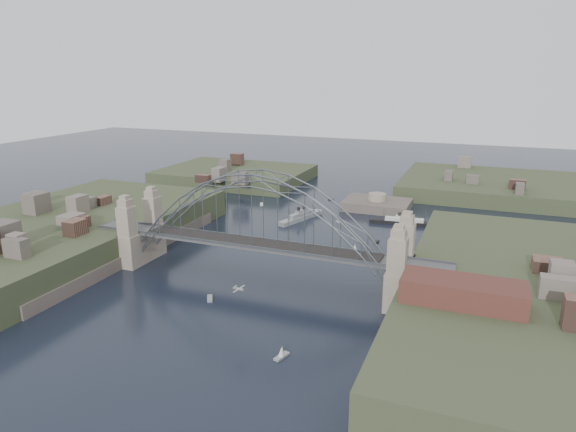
{
  "coord_description": "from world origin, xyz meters",
  "views": [
    {
      "loc": [
        45.62,
        -96.97,
        45.28
      ],
      "look_at": [
        0.0,
        18.0,
        10.0
      ],
      "focal_mm": 31.7,
      "sensor_mm": 36.0,
      "label": 1
    }
  ],
  "objects_px": {
    "bridge": "(258,227)",
    "wharf_shed": "(463,292)",
    "fort_island": "(377,210)",
    "naval_cruiser_far": "(292,185)",
    "naval_cruiser_near": "(301,217)",
    "ocean_liner": "(404,222)"
  },
  "relations": [
    {
      "from": "bridge",
      "to": "wharf_shed",
      "type": "height_order",
      "value": "bridge"
    },
    {
      "from": "fort_island",
      "to": "wharf_shed",
      "type": "height_order",
      "value": "wharf_shed"
    },
    {
      "from": "naval_cruiser_far",
      "to": "bridge",
      "type": "bearing_deg",
      "value": -73.34
    },
    {
      "from": "bridge",
      "to": "naval_cruiser_far",
      "type": "distance_m",
      "value": 96.12
    },
    {
      "from": "bridge",
      "to": "wharf_shed",
      "type": "relative_size",
      "value": 4.2
    },
    {
      "from": "bridge",
      "to": "naval_cruiser_near",
      "type": "height_order",
      "value": "bridge"
    },
    {
      "from": "fort_island",
      "to": "naval_cruiser_far",
      "type": "bearing_deg",
      "value": 151.45
    },
    {
      "from": "wharf_shed",
      "to": "fort_island",
      "type": "bearing_deg",
      "value": 110.85
    },
    {
      "from": "wharf_shed",
      "to": "naval_cruiser_near",
      "type": "height_order",
      "value": "wharf_shed"
    },
    {
      "from": "wharf_shed",
      "to": "ocean_liner",
      "type": "height_order",
      "value": "wharf_shed"
    },
    {
      "from": "bridge",
      "to": "ocean_liner",
      "type": "xyz_separation_m",
      "value": [
        23.71,
        54.84,
        -11.53
      ]
    },
    {
      "from": "wharf_shed",
      "to": "ocean_liner",
      "type": "relative_size",
      "value": 0.95
    },
    {
      "from": "bridge",
      "to": "naval_cruiser_near",
      "type": "distance_m",
      "value": 50.07
    },
    {
      "from": "fort_island",
      "to": "naval_cruiser_near",
      "type": "bearing_deg",
      "value": -131.73
    },
    {
      "from": "bridge",
      "to": "ocean_liner",
      "type": "bearing_deg",
      "value": 66.62
    },
    {
      "from": "fort_island",
      "to": "wharf_shed",
      "type": "distance_m",
      "value": 90.48
    },
    {
      "from": "wharf_shed",
      "to": "ocean_liner",
      "type": "bearing_deg",
      "value": 106.43
    },
    {
      "from": "wharf_shed",
      "to": "naval_cruiser_far",
      "type": "bearing_deg",
      "value": 124.1
    },
    {
      "from": "bridge",
      "to": "fort_island",
      "type": "xyz_separation_m",
      "value": [
        12.0,
        70.0,
        -12.66
      ]
    },
    {
      "from": "fort_island",
      "to": "wharf_shed",
      "type": "bearing_deg",
      "value": -69.15
    },
    {
      "from": "naval_cruiser_near",
      "to": "naval_cruiser_far",
      "type": "distance_m",
      "value": 47.6
    },
    {
      "from": "fort_island",
      "to": "ocean_liner",
      "type": "height_order",
      "value": "fort_island"
    }
  ]
}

